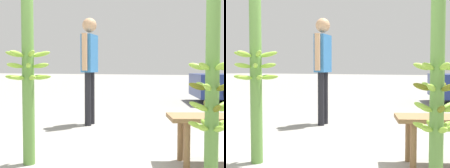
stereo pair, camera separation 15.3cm
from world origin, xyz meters
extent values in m
cylinder|color=#5B8C3D|center=(-0.87, 0.30, 0.83)|extent=(0.11, 0.11, 1.67)
ellipsoid|color=#84B238|center=(-0.89, 0.16, 1.05)|extent=(0.06, 0.17, 0.08)
ellipsoid|color=#84B238|center=(-0.77, 0.22, 1.05)|extent=(0.16, 0.14, 0.08)
ellipsoid|color=#84B238|center=(-0.75, 0.35, 1.05)|extent=(0.17, 0.11, 0.08)
ellipsoid|color=#84B238|center=(-0.86, 0.43, 1.05)|extent=(0.06, 0.17, 0.08)
ellipsoid|color=#84B238|center=(-0.98, 0.37, 1.05)|extent=(0.16, 0.14, 0.08)
ellipsoid|color=#84B238|center=(-0.99, 0.24, 1.05)|extent=(0.17, 0.11, 0.08)
ellipsoid|color=#84B238|center=(-0.83, 0.42, 0.95)|extent=(0.10, 0.17, 0.06)
ellipsoid|color=#84B238|center=(-0.96, 0.40, 0.95)|extent=(0.14, 0.16, 0.06)
ellipsoid|color=#84B238|center=(-1.00, 0.27, 0.95)|extent=(0.17, 0.07, 0.06)
ellipsoid|color=#84B238|center=(-0.92, 0.17, 0.95)|extent=(0.10, 0.17, 0.06)
ellipsoid|color=#84B238|center=(-0.78, 0.19, 0.95)|extent=(0.14, 0.16, 0.06)
ellipsoid|color=#84B238|center=(-0.74, 0.32, 0.95)|extent=(0.17, 0.07, 0.06)
ellipsoid|color=#84B238|center=(-0.98, 0.37, 0.83)|extent=(0.16, 0.13, 0.06)
ellipsoid|color=#84B238|center=(-0.99, 0.24, 0.83)|extent=(0.17, 0.11, 0.06)
ellipsoid|color=#84B238|center=(-0.88, 0.16, 0.83)|extent=(0.06, 0.17, 0.06)
ellipsoid|color=#84B238|center=(-0.76, 0.22, 0.83)|extent=(0.16, 0.13, 0.06)
ellipsoid|color=#84B238|center=(-0.75, 0.35, 0.83)|extent=(0.17, 0.11, 0.06)
ellipsoid|color=#84B238|center=(-0.86, 0.43, 0.83)|extent=(0.06, 0.17, 0.06)
cylinder|color=#5B8C3D|center=(0.78, 0.50, 0.78)|extent=(0.11, 0.11, 1.57)
ellipsoid|color=#84B238|center=(0.83, 0.61, 0.93)|extent=(0.10, 0.15, 0.08)
ellipsoid|color=#84B238|center=(0.71, 0.60, 0.93)|extent=(0.12, 0.14, 0.08)
ellipsoid|color=#84B238|center=(0.66, 0.49, 0.93)|extent=(0.15, 0.06, 0.08)
ellipsoid|color=#84B238|center=(0.73, 0.39, 0.93)|extent=(0.10, 0.15, 0.08)
ellipsoid|color=#84B238|center=(0.85, 0.41, 0.93)|extent=(0.12, 0.14, 0.08)
ellipsoid|color=#84B238|center=(0.76, 0.39, 0.78)|extent=(0.07, 0.15, 0.09)
ellipsoid|color=#5D6216|center=(0.87, 0.43, 0.78)|extent=(0.14, 0.13, 0.09)
ellipsoid|color=#5D6216|center=(0.80, 0.62, 0.78)|extent=(0.07, 0.15, 0.09)
ellipsoid|color=#84B238|center=(0.69, 0.58, 0.78)|extent=(0.14, 0.13, 0.09)
ellipsoid|color=#5D6216|center=(0.67, 0.46, 0.78)|extent=(0.15, 0.09, 0.09)
ellipsoid|color=#84B238|center=(0.85, 0.60, 0.62)|extent=(0.12, 0.15, 0.09)
ellipsoid|color=#5D6216|center=(0.73, 0.61, 0.62)|extent=(0.10, 0.15, 0.09)
ellipsoid|color=#84B238|center=(0.66, 0.51, 0.62)|extent=(0.15, 0.06, 0.09)
ellipsoid|color=#84B238|center=(0.71, 0.41, 0.62)|extent=(0.12, 0.15, 0.09)
ellipsoid|color=#5D6216|center=(0.83, 0.40, 0.62)|extent=(0.10, 0.15, 0.09)
ellipsoid|color=#84B238|center=(0.83, 0.61, 0.46)|extent=(0.11, 0.15, 0.09)
ellipsoid|color=#84B238|center=(0.72, 0.60, 0.46)|extent=(0.12, 0.15, 0.09)
ellipsoid|color=#84B238|center=(0.66, 0.49, 0.46)|extent=(0.15, 0.05, 0.09)
ellipsoid|color=#84B238|center=(0.73, 0.40, 0.46)|extent=(0.11, 0.15, 0.09)
ellipsoid|color=#84B238|center=(0.85, 0.40, 0.46)|extent=(0.12, 0.15, 0.09)
cylinder|color=black|center=(-1.35, 2.46, 0.43)|extent=(0.12, 0.12, 0.85)
cylinder|color=black|center=(-1.32, 2.29, 0.43)|extent=(0.12, 0.12, 0.85)
cube|color=#3372B2|center=(-1.34, 2.37, 1.16)|extent=(0.22, 0.39, 0.60)
cylinder|color=tan|center=(-1.37, 2.60, 1.17)|extent=(0.10, 0.10, 0.57)
cylinder|color=tan|center=(-1.30, 2.14, 1.17)|extent=(0.10, 0.10, 0.57)
sphere|color=tan|center=(-1.34, 2.37, 1.61)|extent=(0.23, 0.23, 0.23)
cylinder|color=olive|center=(0.43, 1.02, 0.22)|extent=(0.06, 0.06, 0.43)
cylinder|color=olive|center=(0.54, 0.74, 0.22)|extent=(0.06, 0.06, 0.43)
camera|label=1|loc=(1.07, -2.07, 0.92)|focal=50.00mm
camera|label=2|loc=(1.21, -2.00, 0.92)|focal=50.00mm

